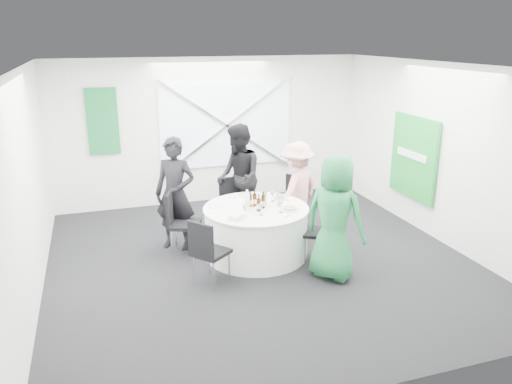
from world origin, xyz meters
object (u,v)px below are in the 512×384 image
object	(u,v)px
chair_back_left	(179,218)
green_water_bottle	(264,197)
person_man_back	(239,178)
chair_back	(232,200)
clear_water_bottle	(247,202)
chair_front_left	(207,248)
person_man_back_left	(175,194)
person_woman_pink	(297,189)
chair_front_right	(324,228)
person_woman_green	(335,218)
chair_back_right	(293,199)
banquet_table	(256,231)

from	to	relation	value
chair_back_left	green_water_bottle	bearing A→B (deg)	-83.46
person_man_back	chair_back	bearing A→B (deg)	-100.48
clear_water_bottle	chair_back_left	bearing A→B (deg)	154.12
chair_back_left	clear_water_bottle	distance (m)	1.08
chair_front_left	person_man_back_left	bearing A→B (deg)	-31.66
chair_back	person_woman_pink	bearing A→B (deg)	-32.27
chair_back_left	chair_front_right	xyz separation A→B (m)	(1.96, -0.92, -0.05)
person_woman_green	clear_water_bottle	size ratio (longest dim) A/B	5.66
chair_front_left	person_man_back_left	size ratio (longest dim) A/B	0.53
person_man_back	green_water_bottle	world-z (taller)	person_man_back
chair_back_right	clear_water_bottle	xyz separation A→B (m)	(-1.08, -0.85, 0.33)
person_man_back_left	chair_back_left	bearing A→B (deg)	-60.38
person_woman_pink	clear_water_bottle	size ratio (longest dim) A/B	5.13
chair_back	clear_water_bottle	xyz separation A→B (m)	(-0.11, -1.21, 0.36)
chair_front_right	chair_front_left	xyz separation A→B (m)	(-1.78, -0.20, 0.01)
chair_back_left	chair_front_left	size ratio (longest dim) A/B	1.07
person_man_back	chair_back_right	bearing A→B (deg)	71.87
chair_front_left	person_woman_green	world-z (taller)	person_woman_green
person_man_back_left	person_woman_pink	bearing A→B (deg)	30.20
chair_back	green_water_bottle	world-z (taller)	green_water_bottle
banquet_table	person_man_back	distance (m)	1.25
chair_back	chair_front_right	xyz separation A→B (m)	(0.92, -1.68, 0.01)
person_woman_pink	person_woman_green	size ratio (longest dim) A/B	0.91
chair_back	person_woman_pink	distance (m)	1.12
person_woman_pink	person_woman_green	xyz separation A→B (m)	(-0.12, -1.61, 0.08)
person_man_back_left	clear_water_bottle	bearing A→B (deg)	-6.33
chair_front_left	clear_water_bottle	distance (m)	1.07
banquet_table	person_woman_green	world-z (taller)	person_woman_green
person_man_back_left	green_water_bottle	distance (m)	1.36
chair_back_right	person_woman_green	distance (m)	1.82
green_water_bottle	person_woman_pink	bearing A→B (deg)	34.94
person_man_back	clear_water_bottle	size ratio (longest dim) A/B	5.92
banquet_table	person_man_back_left	xyz separation A→B (m)	(-1.08, 0.67, 0.49)
chair_front_right	person_woman_pink	size ratio (longest dim) A/B	0.58
chair_back_left	clear_water_bottle	bearing A→B (deg)	-95.86
chair_back_left	person_man_back_left	size ratio (longest dim) A/B	0.56
chair_front_right	green_water_bottle	distance (m)	1.00
banquet_table	chair_back_right	distance (m)	1.23
chair_front_right	chair_back_left	bearing A→B (deg)	-84.16
chair_front_right	person_man_back	size ratio (longest dim) A/B	0.50
chair_front_right	clear_water_bottle	distance (m)	1.18
banquet_table	green_water_bottle	size ratio (longest dim) A/B	5.34
chair_back_left	chair_front_right	bearing A→B (deg)	-95.12
clear_water_bottle	green_water_bottle	bearing A→B (deg)	25.80
chair_back_right	person_woman_pink	distance (m)	0.30
chair_back	person_woman_green	size ratio (longest dim) A/B	0.51
chair_back	chair_back_right	xyz separation A→B (m)	(0.97, -0.36, 0.03)
person_man_back_left	person_man_back	distance (m)	1.23
banquet_table	chair_back_left	distance (m)	1.17
chair_front_right	chair_front_left	distance (m)	1.79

